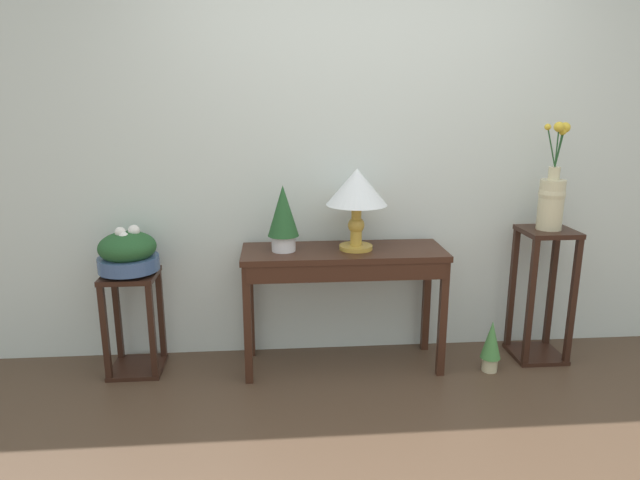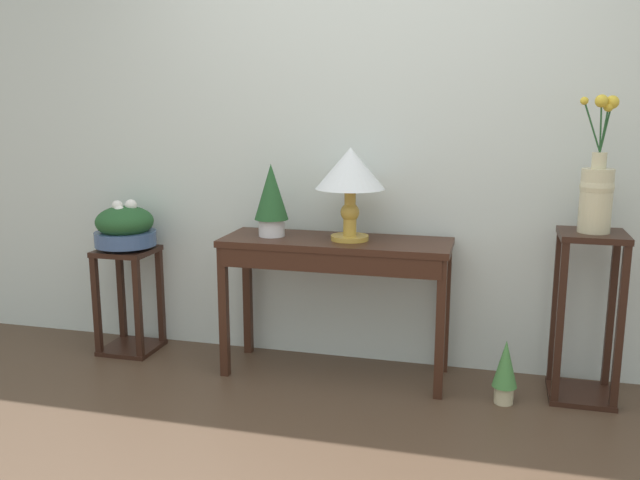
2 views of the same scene
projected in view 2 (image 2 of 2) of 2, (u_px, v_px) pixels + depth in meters
back_wall_with_art at (372, 116)px, 3.66m from camera, size 9.00×0.10×2.80m
console_table at (335, 260)px, 3.53m from camera, size 1.22×0.43×0.76m
table_lamp at (350, 173)px, 3.44m from camera, size 0.36×0.36×0.49m
potted_plant_on_console at (271, 197)px, 3.57m from camera, size 0.18×0.18×0.39m
pedestal_stand_left at (129, 300)px, 3.96m from camera, size 0.31×0.31×0.63m
planter_bowl_wide_left at (125, 227)px, 3.88m from camera, size 0.35×0.35×0.29m
pedestal_stand_right at (586, 317)px, 3.30m from camera, size 0.31×0.31×0.86m
flower_vase_tall_right at (597, 190)px, 3.17m from camera, size 0.19×0.16×0.65m
potted_plant_floor at (505, 369)px, 3.27m from camera, size 0.12×0.12×0.33m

